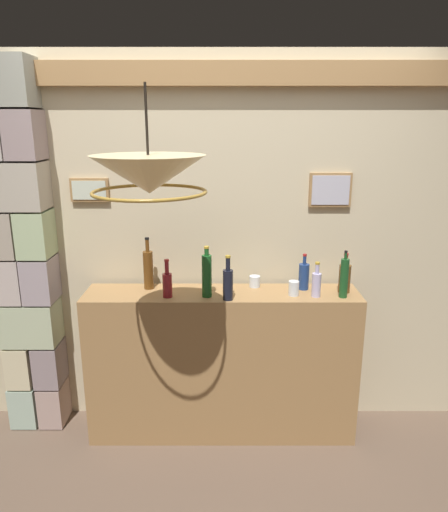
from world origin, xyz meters
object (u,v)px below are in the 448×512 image
object	(u,v)px
liquor_bottle_gin	(169,283)
liquor_bottle_port	(319,284)
liquor_bottle_bourbon	(209,275)
liquor_bottle_vodka	(150,269)
liquor_bottle_mezcal	(306,276)
pendant_lamp	(151,176)
glass_tumbler_rocks	(257,281)
glass_tumbler_highball	(296,288)
liquor_bottle_tequila	(346,278)
liquor_bottle_vermouth	(230,283)
liquor_bottle_rum	(347,278)

from	to	relation	value
liquor_bottle_gin	liquor_bottle_port	size ratio (longest dim) A/B	1.09
liquor_bottle_bourbon	liquor_bottle_vodka	bearing A→B (deg)	158.55
liquor_bottle_gin	liquor_bottle_mezcal	bearing A→B (deg)	9.54
liquor_bottle_gin	pendant_lamp	size ratio (longest dim) A/B	0.45
liquor_bottle_bourbon	glass_tumbler_rocks	bearing A→B (deg)	31.11
liquor_bottle_vodka	glass_tumbler_highball	size ratio (longest dim) A/B	3.72
liquor_bottle_tequila	liquor_bottle_port	xyz separation A→B (m)	(-0.16, 0.01, -0.04)
liquor_bottle_vermouth	pendant_lamp	xyz separation A→B (m)	(-0.36, -0.50, 0.68)
liquor_bottle_tequila	liquor_bottle_vodka	distance (m)	1.21
liquor_bottle_rum	liquor_bottle_gin	size ratio (longest dim) A/B	1.06
liquor_bottle_rum	liquor_bottle_vodka	distance (m)	1.23
liquor_bottle_bourbon	liquor_bottle_vermouth	xyz separation A→B (m)	(0.13, -0.05, -0.03)
liquor_bottle_tequila	pendant_lamp	size ratio (longest dim) A/B	0.55
liquor_bottle_rum	liquor_bottle_tequila	bearing A→B (deg)	-106.65
liquor_bottle_gin	pendant_lamp	world-z (taller)	pendant_lamp
pendant_lamp	glass_tumbler_rocks	bearing A→B (deg)	53.77
liquor_bottle_vermouth	liquor_bottle_vodka	bearing A→B (deg)	158.22
pendant_lamp	liquor_bottle_bourbon	bearing A→B (deg)	66.80
pendant_lamp	liquor_bottle_rum	bearing A→B (deg)	30.18
liquor_bottle_vodka	glass_tumbler_highball	world-z (taller)	liquor_bottle_vodka
liquor_bottle_bourbon	pendant_lamp	xyz separation A→B (m)	(-0.24, -0.55, 0.65)
liquor_bottle_vermouth	liquor_bottle_port	bearing A→B (deg)	5.85
liquor_bottle_vermouth	liquor_bottle_rum	bearing A→B (deg)	10.48
liquor_bottle_vermouth	glass_tumbler_highball	xyz separation A→B (m)	(0.40, 0.08, -0.06)
liquor_bottle_mezcal	pendant_lamp	distance (m)	1.29
liquor_bottle_mezcal	liquor_bottle_port	bearing A→B (deg)	-67.79
liquor_bottle_vermouth	liquor_bottle_tequila	distance (m)	0.70
liquor_bottle_vermouth	liquor_bottle_mezcal	xyz separation A→B (m)	(0.48, 0.19, -0.02)
liquor_bottle_port	glass_tumbler_highball	size ratio (longest dim) A/B	2.42
liquor_bottle_gin	liquor_bottle_tequila	size ratio (longest dim) A/B	0.81
liquor_bottle_vermouth	pendant_lamp	world-z (taller)	pendant_lamp
liquor_bottle_tequila	pendant_lamp	world-z (taller)	pendant_lamp
liquor_bottle_bourbon	liquor_bottle_mezcal	bearing A→B (deg)	12.55
liquor_bottle_mezcal	pendant_lamp	size ratio (longest dim) A/B	0.44
liquor_bottle_rum	liquor_bottle_vermouth	distance (m)	0.74
liquor_bottle_gin	glass_tumbler_highball	world-z (taller)	liquor_bottle_gin
liquor_bottle_rum	pendant_lamp	world-z (taller)	pendant_lamp
liquor_bottle_mezcal	glass_tumbler_rocks	xyz separation A→B (m)	(-0.31, 0.05, -0.05)
liquor_bottle_mezcal	liquor_bottle_vermouth	bearing A→B (deg)	-158.61
liquor_bottle_port	liquor_bottle_vermouth	bearing A→B (deg)	-174.15
liquor_bottle_tequila	liquor_bottle_bourbon	bearing A→B (deg)	179.33
liquor_bottle_tequila	liquor_bottle_vodka	xyz separation A→B (m)	(-1.20, 0.16, 0.01)
liquor_bottle_tequila	liquor_bottle_mezcal	world-z (taller)	liquor_bottle_tequila
liquor_bottle_mezcal	glass_tumbler_highball	world-z (taller)	liquor_bottle_mezcal
liquor_bottle_rum	glass_tumbler_highball	xyz separation A→B (m)	(-0.32, -0.06, -0.05)
liquor_bottle_tequila	liquor_bottle_mezcal	size ratio (longest dim) A/B	1.26
liquor_bottle_vermouth	liquor_bottle_port	world-z (taller)	liquor_bottle_vermouth
liquor_bottle_port	liquor_bottle_bourbon	bearing A→B (deg)	-179.85
liquor_bottle_rum	liquor_bottle_vermouth	world-z (taller)	liquor_bottle_vermouth
glass_tumbler_rocks	liquor_bottle_mezcal	bearing A→B (deg)	-8.57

